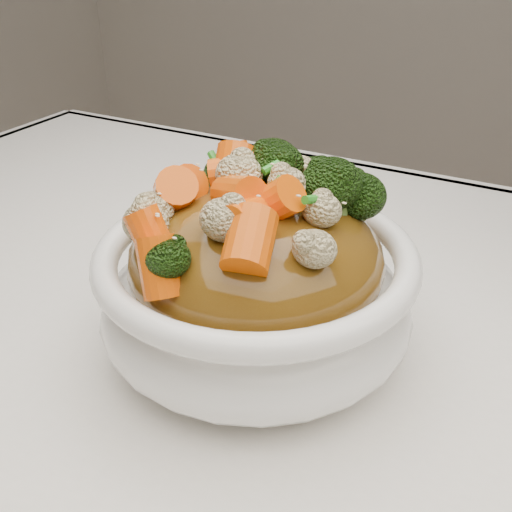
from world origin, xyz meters
The scene contains 8 objects.
tablecloth centered at (0.00, 0.00, 0.73)m, with size 1.20×0.80×0.04m, color white.
bowl centered at (-0.02, -0.01, 0.80)m, with size 0.23×0.23×0.09m, color white, non-canonical shape.
sauce_base centered at (-0.02, -0.01, 0.83)m, with size 0.18×0.18×0.10m, color #5C3B0F.
carrots centered at (-0.02, -0.01, 0.89)m, with size 0.18×0.18×0.05m, color #F55D07, non-canonical shape.
broccoli centered at (-0.02, -0.01, 0.89)m, with size 0.18×0.18×0.05m, color black, non-canonical shape.
cauliflower centered at (-0.02, -0.01, 0.89)m, with size 0.18×0.18×0.04m, color beige, non-canonical shape.
scallions centered at (-0.02, -0.01, 0.89)m, with size 0.14×0.14×0.02m, color #268B20, non-canonical shape.
sesame_seeds centered at (-0.02, -0.01, 0.89)m, with size 0.17×0.17×0.01m, color beige, non-canonical shape.
Camera 1 is at (0.16, -0.34, 1.04)m, focal length 42.00 mm.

